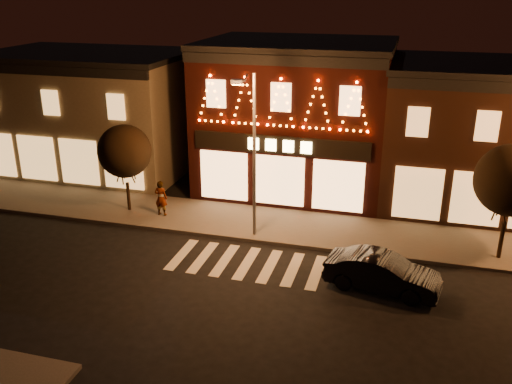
% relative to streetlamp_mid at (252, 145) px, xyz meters
% --- Properties ---
extents(ground, '(120.00, 120.00, 0.00)m').
position_rel_streetlamp_mid_xyz_m(ground, '(0.45, -6.38, -4.55)').
color(ground, black).
rests_on(ground, ground).
extents(sidewalk_far, '(44.00, 4.00, 0.15)m').
position_rel_streetlamp_mid_xyz_m(sidewalk_far, '(2.45, 1.62, -4.47)').
color(sidewalk_far, '#47423D').
rests_on(sidewalk_far, ground).
extents(building_left, '(12.20, 8.28, 7.30)m').
position_rel_streetlamp_mid_xyz_m(building_left, '(-12.55, 7.61, -0.89)').
color(building_left, '#675E49').
rests_on(building_left, ground).
extents(building_pulp, '(10.20, 8.34, 8.30)m').
position_rel_streetlamp_mid_xyz_m(building_pulp, '(0.45, 7.59, -0.38)').
color(building_pulp, black).
rests_on(building_pulp, ground).
extents(building_right_a, '(9.20, 8.28, 7.50)m').
position_rel_streetlamp_mid_xyz_m(building_right_a, '(9.95, 7.61, -0.79)').
color(building_right_a, '#371D13').
rests_on(building_right_a, ground).
extents(streetlamp_mid, '(0.65, 1.72, 7.50)m').
position_rel_streetlamp_mid_xyz_m(streetlamp_mid, '(0.00, 0.00, 0.00)').
color(streetlamp_mid, '#59595E').
rests_on(streetlamp_mid, sidewalk_far).
extents(tree_left, '(2.69, 2.69, 4.50)m').
position_rel_streetlamp_mid_xyz_m(tree_left, '(-7.03, 1.37, -1.25)').
color(tree_left, black).
rests_on(tree_left, sidewalk_far).
extents(tree_right, '(3.00, 3.00, 5.02)m').
position_rel_streetlamp_mid_xyz_m(tree_right, '(10.82, 0.79, -0.89)').
color(tree_right, black).
rests_on(tree_right, sidewalk_far).
extents(dark_sedan, '(4.61, 2.26, 1.45)m').
position_rel_streetlamp_mid_xyz_m(dark_sedan, '(6.10, -3.04, -3.82)').
color(dark_sedan, black).
rests_on(dark_sedan, ground).
extents(pedestrian, '(0.69, 0.47, 1.83)m').
position_rel_streetlamp_mid_xyz_m(pedestrian, '(-5.10, 1.16, -3.48)').
color(pedestrian, gray).
rests_on(pedestrian, sidewalk_far).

